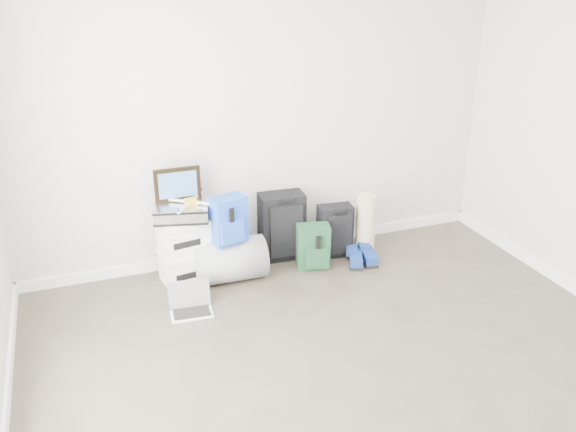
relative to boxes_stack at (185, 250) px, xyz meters
name	(u,v)px	position (x,y,z in m)	size (l,w,h in m)	color
ground	(390,422)	(0.82, -2.21, -0.30)	(5.00, 5.00, 0.00)	#383329
room_envelope	(411,157)	(0.82, -2.19, 1.42)	(4.52, 5.02, 2.71)	silver
boxes_stack	(185,250)	(0.00, 0.00, 0.00)	(0.47, 0.40, 0.60)	white
briefcase	(182,212)	(0.00, 0.00, 0.36)	(0.45, 0.33, 0.13)	#B2B2B7
painting	(178,184)	(0.00, 0.10, 0.58)	(0.40, 0.03, 0.30)	black
drone	(191,202)	(0.08, -0.02, 0.45)	(0.42, 0.42, 0.05)	gold
duffel_bag	(230,260)	(0.37, -0.12, -0.11)	(0.39, 0.39, 0.62)	gray
blue_backpack	(229,221)	(0.37, -0.15, 0.28)	(0.33, 0.28, 0.41)	#1C32B9
large_suitcase	(282,226)	(0.95, 0.13, 0.02)	(0.43, 0.29, 0.64)	black
green_backpack	(313,247)	(1.15, -0.16, -0.10)	(0.33, 0.28, 0.42)	#12331F
carry_on	(335,231)	(1.44, 0.00, -0.05)	(0.34, 0.24, 0.50)	black
shoes	(362,258)	(1.62, -0.24, -0.25)	(0.34, 0.33, 0.10)	black
rolled_rug	(365,224)	(1.75, -0.03, -0.01)	(0.19, 0.19, 0.58)	#BDB185
laptop	(191,305)	(-0.07, -0.52, -0.24)	(0.36, 0.27, 0.24)	silver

